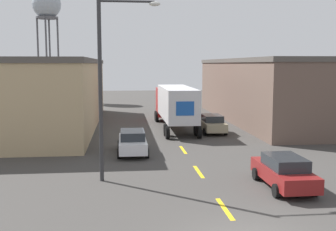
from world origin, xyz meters
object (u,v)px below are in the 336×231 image
Objects in this scene: parked_car_right_near at (284,171)px; parked_car_right_far at (212,123)px; water_tower at (47,7)px; street_lamp at (107,77)px; semi_truck at (175,103)px; parked_car_left_far at (133,142)px.

parked_car_right_near and parked_car_right_far have the same top height.
water_tower is 1.93× the size of street_lamp.
semi_truck is 19.26m from parked_car_right_near.
semi_truck is 2.77× the size of parked_car_right_near.
semi_truck reaches higher than parked_car_right_far.
parked_car_right_far is 0.52× the size of street_lamp.
parked_car_right_far is (2.82, -2.85, -1.49)m from semi_truck.
parked_car_right_far is at bearing 48.53° from parked_car_left_far.
street_lamp is at bearing -101.91° from parked_car_left_far.
semi_truck is 2.77× the size of parked_car_left_far.
parked_car_right_near is 10.83m from parked_car_left_far.
street_lamp is at bearing 165.56° from parked_car_right_near.
water_tower is (-19.02, 33.52, 13.75)m from parked_car_right_far.
water_tower is at bearing 110.96° from parked_car_right_near.
water_tower is at bearing 102.83° from street_lamp.
parked_car_right_near is 0.52× the size of street_lamp.
semi_truck is 17.95m from street_lamp.
parked_car_right_far is (0.00, 16.14, 0.00)m from parked_car_right_near.
parked_car_left_far is (-6.87, 8.37, 0.00)m from parked_car_right_near.
parked_car_left_far is at bearing 78.09° from street_lamp.
parked_car_right_far is at bearing 90.00° from parked_car_right_near.
parked_car_right_near is at bearing -69.04° from water_tower.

